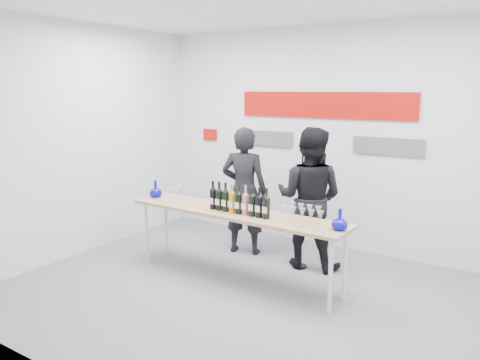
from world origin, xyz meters
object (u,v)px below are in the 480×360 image
(presenter_right, at_px, (309,198))
(tasting_table, at_px, (235,217))
(mic_stand, at_px, (301,231))
(presenter_left, at_px, (244,191))

(presenter_right, bearing_deg, tasting_table, 50.69)
(presenter_right, xyz_separation_m, mic_stand, (-0.05, -0.10, -0.40))
(tasting_table, height_order, presenter_right, presenter_right)
(tasting_table, xyz_separation_m, presenter_left, (-0.41, 0.82, 0.10))
(tasting_table, distance_m, presenter_left, 0.92)
(tasting_table, bearing_deg, mic_stand, 58.55)
(tasting_table, bearing_deg, presenter_left, 117.81)
(presenter_left, xyz_separation_m, mic_stand, (0.88, -0.09, -0.38))
(presenter_left, height_order, mic_stand, presenter_left)
(tasting_table, xyz_separation_m, mic_stand, (0.47, 0.73, -0.29))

